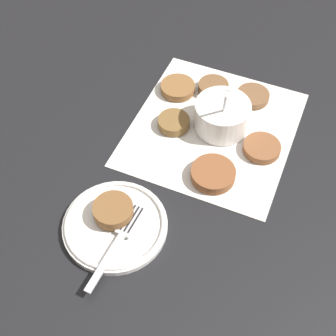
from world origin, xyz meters
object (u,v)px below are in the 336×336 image
(serving_plate, at_px, (115,225))
(fork, at_px, (122,236))
(fritter_on_plate, at_px, (113,210))
(sauce_bowl, at_px, (222,116))

(serving_plate, height_order, fork, fork)
(serving_plate, distance_m, fritter_on_plate, 0.03)
(sauce_bowl, height_order, fork, sauce_bowl)
(serving_plate, bearing_deg, fritter_on_plate, 26.44)
(fork, bearing_deg, sauce_bowl, -17.53)
(serving_plate, xyz_separation_m, fritter_on_plate, (0.02, 0.01, 0.02))
(fritter_on_plate, bearing_deg, serving_plate, -153.56)
(sauce_bowl, height_order, fritter_on_plate, sauce_bowl)
(sauce_bowl, xyz_separation_m, fork, (-0.31, 0.10, -0.01))
(fritter_on_plate, bearing_deg, fork, -142.23)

